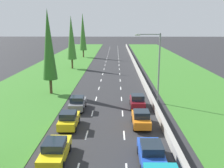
{
  "coord_description": "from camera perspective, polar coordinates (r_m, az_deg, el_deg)",
  "views": [
    {
      "loc": [
        0.96,
        -1.47,
        10.13
      ],
      "look_at": [
        0.35,
        38.64,
        0.8
      ],
      "focal_mm": 41.69,
      "sensor_mm": 36.0,
      "label": 1
    }
  ],
  "objects": [
    {
      "name": "orange_hatchback_right_lane",
      "position": [
        26.48,
        6.39,
        -7.53
      ],
      "size": [
        1.74,
        3.9,
        1.72
      ],
      "color": "orange",
      "rests_on": "ground"
    },
    {
      "name": "median_barrier",
      "position": [
        62.41,
        5.23,
        4.1
      ],
      "size": [
        0.44,
        120.0,
        0.85
      ],
      "primitive_type": "cube",
      "color": "#9E9B93",
      "rests_on": "ground"
    },
    {
      "name": "blue_sedan_right_lane",
      "position": [
        20.02,
        8.6,
        -14.79
      ],
      "size": [
        1.82,
        4.5,
        1.64
      ],
      "color": "#1E47B7",
      "rests_on": "ground"
    },
    {
      "name": "poplar_tree_third",
      "position": [
        60.08,
        -8.9,
        9.99
      ],
      "size": [
        2.1,
        2.1,
        11.97
      ],
      "color": "#4C3823",
      "rests_on": "ground"
    },
    {
      "name": "grass_verge_right",
      "position": [
        63.72,
        13.01,
        3.63
      ],
      "size": [
        14.0,
        140.0,
        0.04
      ],
      "primitive_type": "cube",
      "color": "#387528",
      "rests_on": "ground"
    },
    {
      "name": "grass_verge_left",
      "position": [
        63.76,
        -11.49,
        3.71
      ],
      "size": [
        14.0,
        140.0,
        0.04
      ],
      "primitive_type": "cube",
      "color": "#387528",
      "rests_on": "ground"
    },
    {
      "name": "grey_hatchback_left_lane_fourth",
      "position": [
        31.49,
        -7.57,
        -4.18
      ],
      "size": [
        1.74,
        3.9,
        1.72
      ],
      "color": "slate",
      "rests_on": "ground"
    },
    {
      "name": "poplar_tree_second",
      "position": [
        38.46,
        -13.73,
        8.35
      ],
      "size": [
        2.11,
        2.11,
        12.27
      ],
      "color": "#4C3823",
      "rests_on": "ground"
    },
    {
      "name": "yellow_sedan_left_lane",
      "position": [
        20.68,
        -12.35,
        -14.0
      ],
      "size": [
        1.82,
        4.5,
        1.64
      ],
      "color": "yellow",
      "rests_on": "ground"
    },
    {
      "name": "yellow_hatchback_left_lane",
      "position": [
        26.33,
        -9.45,
        -7.75
      ],
      "size": [
        1.74,
        3.9,
        1.72
      ],
      "color": "yellow",
      "rests_on": "ground"
    },
    {
      "name": "street_light_mast",
      "position": [
        33.35,
        9.71,
        4.47
      ],
      "size": [
        3.2,
        0.28,
        9.0
      ],
      "color": "gray",
      "rests_on": "ground"
    },
    {
      "name": "maroon_hatchback_right_lane",
      "position": [
        32.14,
        5.58,
        -3.77
      ],
      "size": [
        1.74,
        3.9,
        1.72
      ],
      "color": "maroon",
      "rests_on": "ground"
    },
    {
      "name": "ground_plane",
      "position": [
        62.3,
        -0.03,
        3.74
      ],
      "size": [
        300.0,
        300.0,
        0.0
      ],
      "primitive_type": "plane",
      "color": "#28282B",
      "rests_on": "ground"
    },
    {
      "name": "poplar_tree_fourth",
      "position": [
        80.54,
        -6.41,
        11.33
      ],
      "size": [
        2.14,
        2.14,
        13.4
      ],
      "color": "#4C3823",
      "rests_on": "ground"
    },
    {
      "name": "lane_markings",
      "position": [
        62.3,
        -0.03,
        3.75
      ],
      "size": [
        3.64,
        116.0,
        0.01
      ],
      "color": "white",
      "rests_on": "ground"
    }
  ]
}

